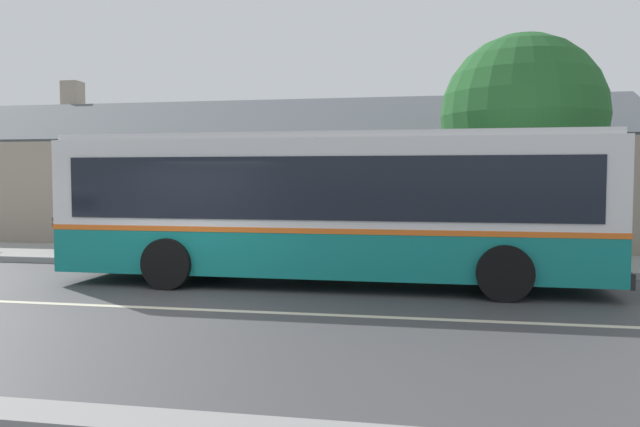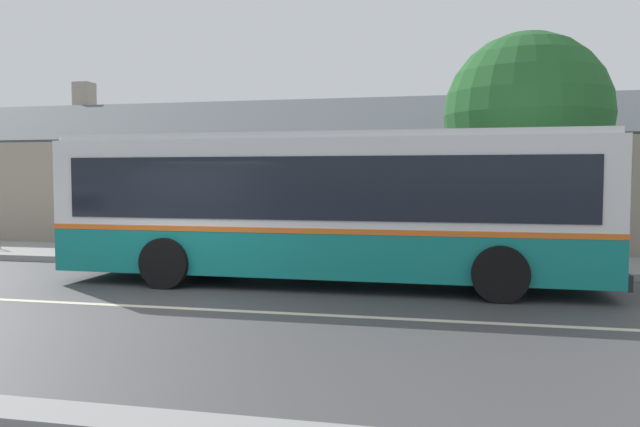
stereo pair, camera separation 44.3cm
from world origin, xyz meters
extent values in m
plane|color=#424244|center=(0.00, 0.00, 0.00)|extent=(300.00, 300.00, 0.00)
cube|color=gray|center=(0.00, 6.00, 0.07)|extent=(60.00, 3.00, 0.15)
cube|color=beige|center=(0.00, 0.00, 0.00)|extent=(60.00, 0.16, 0.01)
cube|color=tan|center=(-2.64, 12.89, 1.66)|extent=(26.76, 8.49, 3.33)
cube|color=#4C5156|center=(-2.64, 10.77, 4.14)|extent=(27.36, 4.30, 1.78)
cube|color=#4C5156|center=(-2.64, 15.01, 4.14)|extent=(27.36, 4.30, 1.78)
cube|color=tan|center=(-10.00, 13.74, 5.46)|extent=(0.70, 0.70, 1.20)
cube|color=black|center=(-5.77, 8.62, 1.83)|extent=(1.10, 0.06, 1.30)
cube|color=black|center=(0.48, 8.62, 1.83)|extent=(1.10, 0.06, 1.30)
cube|color=black|center=(6.72, 8.62, 1.83)|extent=(1.10, 0.06, 1.30)
cube|color=#4C3323|center=(1.37, 8.62, 1.05)|extent=(1.00, 0.06, 2.10)
cube|color=#147F7A|center=(2.46, 2.90, 0.71)|extent=(10.84, 2.56, 0.86)
cube|color=orange|center=(2.46, 2.90, 1.19)|extent=(10.86, 2.58, 0.10)
cube|color=white|center=(2.46, 2.90, 2.08)|extent=(10.84, 2.56, 1.68)
cube|color=white|center=(2.46, 2.90, 2.98)|extent=(10.63, 2.43, 0.12)
cube|color=black|center=(2.46, 4.16, 1.98)|extent=(9.96, 0.08, 1.18)
cube|color=black|center=(2.45, 1.64, 1.98)|extent=(9.96, 0.08, 1.18)
cube|color=black|center=(7.89, 2.87, 1.98)|extent=(0.05, 2.20, 1.18)
cube|color=black|center=(7.89, 2.87, 2.78)|extent=(0.05, 1.75, 0.24)
cube|color=black|center=(7.91, 2.87, 0.40)|extent=(0.09, 2.50, 0.28)
cube|color=#197233|center=(1.11, 4.18, 0.71)|extent=(3.03, 0.05, 0.60)
cube|color=black|center=(6.69, 4.15, 1.42)|extent=(0.90, 0.03, 2.29)
cylinder|color=black|center=(5.82, 4.13, 0.50)|extent=(1.00, 0.29, 1.00)
cylinder|color=black|center=(5.81, 1.63, 0.50)|extent=(1.00, 0.29, 1.00)
cylinder|color=black|center=(-0.52, 4.17, 0.50)|extent=(1.00, 0.29, 1.00)
cylinder|color=black|center=(-0.53, 1.67, 0.50)|extent=(1.00, 0.29, 1.00)
cube|color=brown|center=(-4.60, 5.91, 0.60)|extent=(1.89, 0.10, 0.04)
cube|color=brown|center=(-4.60, 5.76, 0.60)|extent=(1.89, 0.10, 0.04)
cube|color=brown|center=(-4.60, 5.62, 0.60)|extent=(1.89, 0.10, 0.04)
cube|color=brown|center=(-4.60, 5.49, 0.90)|extent=(1.89, 0.04, 0.10)
cube|color=brown|center=(-4.60, 5.49, 1.04)|extent=(1.89, 0.04, 0.10)
cube|color=black|center=(-3.84, 5.76, 0.38)|extent=(0.08, 0.43, 0.45)
cube|color=black|center=(-5.36, 5.76, 0.38)|extent=(0.08, 0.43, 0.45)
cylinder|color=#4C3828|center=(6.75, 6.87, 1.19)|extent=(0.34, 0.34, 2.38)
sphere|color=#235B28|center=(6.75, 6.87, 3.72)|extent=(4.11, 4.11, 4.11)
cylinder|color=gray|center=(8.49, 5.00, 1.35)|extent=(0.07, 0.07, 2.40)
cube|color=#1959A5|center=(8.49, 4.98, 2.30)|extent=(0.36, 0.03, 0.48)
camera|label=1|loc=(4.59, -9.63, 2.20)|focal=35.00mm
camera|label=2|loc=(5.02, -9.54, 2.20)|focal=35.00mm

